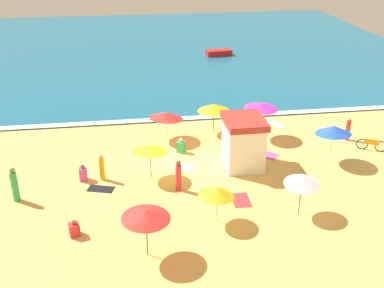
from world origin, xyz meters
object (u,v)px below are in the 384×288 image
at_px(beach_umbrella_7, 261,106).
at_px(beachgoer_3, 74,229).
at_px(beach_umbrella_3, 146,215).
at_px(beach_umbrella_4, 150,148).
at_px(parked_bicycle, 371,144).
at_px(beachgoer_0, 178,176).
at_px(beach_umbrella_6, 166,115).
at_px(beachgoer_5, 83,173).
at_px(small_boat_0, 219,53).
at_px(beachgoer_1, 102,168).
at_px(beach_umbrella_0, 217,192).
at_px(beachgoer_2, 348,129).
at_px(lifeguard_cabana, 243,142).
at_px(beach_umbrella_9, 214,108).
at_px(beach_umbrella_2, 333,130).
at_px(beachgoer_4, 181,146).
at_px(beach_umbrella_8, 302,180).
at_px(beachgoer_6, 15,185).

distance_m(beach_umbrella_7, beachgoer_3, 14.89).
height_order(beach_umbrella_3, beachgoer_3, beach_umbrella_3).
xyz_separation_m(beach_umbrella_4, parked_bicycle, (13.87, 1.47, -1.39)).
bearing_deg(beachgoer_3, beachgoer_0, 32.80).
distance_m(beach_umbrella_6, beachgoer_5, 7.12).
bearing_deg(beach_umbrella_4, small_boat_0, 70.65).
bearing_deg(beachgoer_5, beachgoer_1, -4.29).
height_order(beach_umbrella_0, parked_bicycle, beach_umbrella_0).
xyz_separation_m(beach_umbrella_4, beachgoer_2, (13.06, 3.17, -1.01)).
distance_m(lifeguard_cabana, beachgoer_0, 4.70).
relative_size(beachgoer_0, beachgoer_1, 1.14).
height_order(beach_umbrella_4, beach_umbrella_9, beach_umbrella_9).
xyz_separation_m(beach_umbrella_2, beachgoer_1, (-13.38, -0.29, -1.30)).
bearing_deg(beach_umbrella_7, beachgoer_4, -163.51).
bearing_deg(lifeguard_cabana, parked_bicycle, 5.26).
bearing_deg(beach_umbrella_9, beach_umbrella_4, -129.21).
xyz_separation_m(beach_umbrella_8, beachgoer_3, (-10.73, -0.26, -1.48)).
bearing_deg(beachgoer_6, beach_umbrella_6, 37.83).
bearing_deg(lifeguard_cabana, beach_umbrella_9, 99.01).
relative_size(beach_umbrella_6, parked_bicycle, 1.90).
xyz_separation_m(beach_umbrella_3, beach_umbrella_6, (1.98, 11.85, -0.36)).
relative_size(beachgoer_2, small_boat_0, 0.56).
bearing_deg(beach_umbrella_3, beachgoer_0, 69.27).
relative_size(beach_umbrella_6, beachgoer_5, 3.28).
xyz_separation_m(beach_umbrella_8, beachgoer_1, (-9.60, 4.81, -1.09)).
bearing_deg(beach_umbrella_9, beachgoer_3, -128.53).
height_order(lifeguard_cabana, beach_umbrella_8, lifeguard_cabana).
bearing_deg(beachgoer_1, beachgoer_2, 10.91).
bearing_deg(beachgoer_4, beach_umbrella_4, -125.25).
xyz_separation_m(beachgoer_0, beachgoer_1, (-4.04, 1.74, -0.11)).
xyz_separation_m(beach_umbrella_3, beachgoer_4, (2.68, 9.72, -1.62)).
height_order(beach_umbrella_6, beachgoer_2, beach_umbrella_6).
relative_size(beach_umbrella_9, beachgoer_2, 1.41).
xyz_separation_m(beachgoer_1, beachgoer_5, (-1.04, 0.08, -0.33)).
bearing_deg(parked_bicycle, beachgoer_6, -172.06).
relative_size(beachgoer_5, small_boat_0, 0.34).
distance_m(beach_umbrella_4, small_boat_0, 27.13).
bearing_deg(beach_umbrella_6, beach_umbrella_4, -105.12).
bearing_deg(beachgoer_6, beach_umbrella_0, -18.97).
bearing_deg(beach_umbrella_0, beachgoer_0, 113.92).
relative_size(beach_umbrella_6, beach_umbrella_9, 1.39).
xyz_separation_m(beach_umbrella_7, beachgoer_0, (-6.18, -6.14, -1.31)).
bearing_deg(beach_umbrella_2, lifeguard_cabana, 177.20).
relative_size(beach_umbrella_8, beachgoer_3, 2.65).
xyz_separation_m(beach_umbrella_8, beachgoer_0, (-5.56, 3.07, -0.99)).
bearing_deg(beachgoer_0, beach_umbrella_8, -28.93).
relative_size(beach_umbrella_3, parked_bicycle, 1.77).
relative_size(beach_umbrella_7, beachgoer_2, 1.95).
distance_m(beachgoer_0, small_boat_0, 28.23).
bearing_deg(lifeguard_cabana, beachgoer_3, -148.63).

